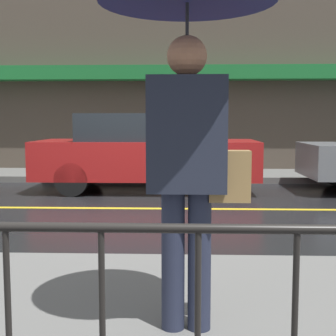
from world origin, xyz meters
TOP-DOWN VIEW (x-y plane):
  - ground_plane at (0.00, 0.00)m, footprint 80.00×80.00m
  - sidewalk_near at (0.00, -4.47)m, footprint 28.00×2.89m
  - sidewalk_far at (0.00, 3.98)m, footprint 28.00×1.92m
  - lane_marking at (0.00, 0.00)m, footprint 25.20×0.12m
  - building_storefront at (0.00, 5.07)m, footprint 28.00×0.85m
  - pedestrian at (0.85, -4.59)m, footprint 1.02×1.02m
  - car_red at (0.03, 1.94)m, footprint 4.32×1.71m

SIDE VIEW (x-z plane):
  - ground_plane at x=0.00m, z-range 0.00..0.00m
  - lane_marking at x=0.00m, z-range 0.00..0.01m
  - sidewalk_near at x=0.00m, z-range 0.00..0.14m
  - sidewalk_far at x=0.00m, z-range 0.00..0.14m
  - car_red at x=0.03m, z-range 0.01..1.54m
  - pedestrian at x=0.85m, z-range 0.73..2.88m
  - building_storefront at x=0.00m, z-range -0.04..6.79m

